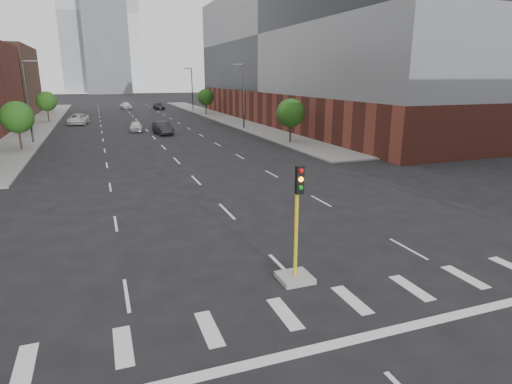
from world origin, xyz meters
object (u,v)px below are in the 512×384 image
median_traffic_signal (296,256)px  car_mid_right (163,128)px  car_far_left (78,119)px  car_near_left (136,126)px  car_deep_right (159,106)px  car_distant (126,106)px

median_traffic_signal → car_mid_right: (1.50, 43.74, -0.15)m
median_traffic_signal → car_far_left: bearing=98.7°
car_near_left → car_deep_right: bearing=84.6°
car_near_left → car_far_left: bearing=128.2°
car_distant → car_far_left: bearing=-114.3°
car_mid_right → car_distant: (-1.48, 47.12, 0.03)m
median_traffic_signal → car_near_left: size_ratio=1.06×
car_mid_right → car_distant: bearing=84.9°
car_far_left → median_traffic_signal: bearing=-74.0°
car_distant → car_deep_right: bearing=-30.4°
car_mid_right → car_deep_right: 44.47m
car_near_left → car_mid_right: (3.00, -4.20, 0.12)m
car_deep_right → car_distant: (-7.03, 2.99, 0.08)m
car_near_left → car_distant: size_ratio=0.83×
car_distant → car_mid_right: bearing=-95.5°
car_mid_right → car_deep_right: size_ratio=0.94×
car_near_left → median_traffic_signal: bearing=-81.5°
car_far_left → car_distant: car_distant is taller
car_mid_right → car_distant: size_ratio=1.00×
car_mid_right → car_near_left: bearing=118.6°
car_mid_right → car_far_left: (-10.76, 16.88, -0.01)m
car_deep_right → car_near_left: bearing=-102.4°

